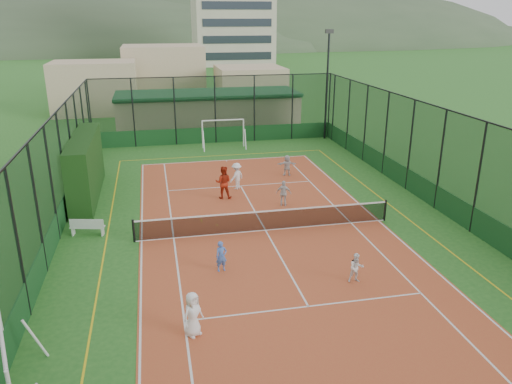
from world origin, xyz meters
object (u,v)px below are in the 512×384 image
at_px(futsal_goal_near, 8,369).
at_px(child_far_right, 284,193).
at_px(floodlight_ne, 327,86).
at_px(clubhouse, 208,111).
at_px(futsal_goal_far, 223,134).
at_px(white_bench, 87,226).
at_px(child_near_right, 356,268).
at_px(child_near_mid, 221,256).
at_px(child_near_left, 193,314).
at_px(child_far_left, 237,176).
at_px(coach, 223,182).
at_px(child_far_back, 287,165).

xyz_separation_m(futsal_goal_near, child_far_right, (10.19, 11.86, -0.28)).
relative_size(floodlight_ne, clubhouse, 0.54).
xyz_separation_m(floodlight_ne, clubhouse, (-8.60, 5.40, -2.55)).
bearing_deg(futsal_goal_far, white_bench, -118.79).
height_order(clubhouse, child_near_right, clubhouse).
xyz_separation_m(floodlight_ne, child_near_mid, (-11.08, -19.92, -3.52)).
bearing_deg(child_near_left, futsal_goal_far, 42.66).
relative_size(child_near_mid, child_far_left, 0.80).
distance_m(futsal_goal_near, coach, 15.46).
relative_size(child_far_left, coach, 0.86).
height_order(child_near_right, child_far_back, child_far_back).
relative_size(futsal_goal_far, child_near_right, 2.77).
bearing_deg(floodlight_ne, child_near_right, -106.42).
bearing_deg(child_far_back, child_near_left, 73.24).
bearing_deg(coach, clubhouse, -81.04).
bearing_deg(child_near_right, coach, 113.09).
bearing_deg(child_near_mid, white_bench, 129.76).
bearing_deg(futsal_goal_far, clubhouse, 93.83).
xyz_separation_m(child_near_right, child_far_back, (0.94, 13.01, 0.06)).
relative_size(clubhouse, child_far_right, 11.43).
relative_size(white_bench, child_far_left, 1.00).
height_order(child_near_mid, child_far_right, child_far_right).
relative_size(futsal_goal_near, child_far_right, 2.23).
distance_m(child_near_right, child_far_back, 13.04).
height_order(child_near_mid, child_far_back, child_far_back).
distance_m(futsal_goal_far, coach, 10.96).
xyz_separation_m(child_far_right, coach, (-2.83, 1.75, 0.21)).
bearing_deg(child_near_left, child_near_mid, 33.11).
bearing_deg(child_far_left, clubhouse, -131.10).
bearing_deg(futsal_goal_near, clubhouse, -33.22).
bearing_deg(child_far_back, clubhouse, -69.30).
bearing_deg(child_near_mid, futsal_goal_near, -147.45).
xyz_separation_m(futsal_goal_near, child_far_back, (11.71, 16.81, -0.32)).
height_order(child_near_right, child_far_left, child_far_left).
relative_size(clubhouse, child_far_left, 10.14).
bearing_deg(child_far_right, futsal_goal_far, -62.35).
bearing_deg(floodlight_ne, child_far_right, -117.01).
bearing_deg(coach, futsal_goal_near, 74.62).
bearing_deg(child_near_mid, child_near_left, -120.38).
bearing_deg(child_near_right, futsal_goal_near, -156.65).
relative_size(white_bench, child_far_back, 1.19).
bearing_deg(child_near_right, white_bench, 151.55).
relative_size(futsal_goal_far, coach, 1.79).
bearing_deg(white_bench, futsal_goal_near, -81.65).
xyz_separation_m(child_near_right, coach, (-3.41, 9.80, 0.31)).
bearing_deg(child_far_back, child_near_right, 94.15).
bearing_deg(child_far_right, white_bench, 32.40).
relative_size(floodlight_ne, white_bench, 5.52).
height_order(floodlight_ne, coach, floodlight_ne).
xyz_separation_m(clubhouse, child_near_mid, (-2.48, -25.32, -0.97)).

